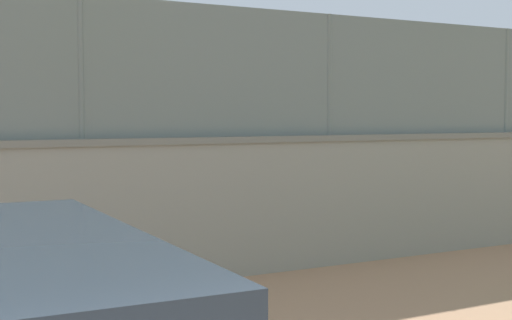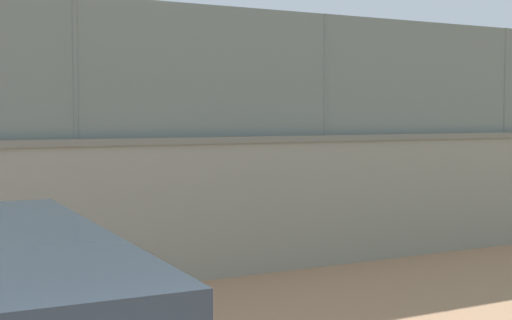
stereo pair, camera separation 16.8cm
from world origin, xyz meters
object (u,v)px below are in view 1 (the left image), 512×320
(sports_ball, at_px, (75,153))
(player_near_wall_returning, at_px, (287,152))
(player_at_service_line, at_px, (40,193))
(spare_ball_by_wall, at_px, (284,251))
(courtside_bench, at_px, (212,224))

(sports_ball, bearing_deg, player_near_wall_returning, -133.90)
(player_at_service_line, xyz_separation_m, spare_ball_by_wall, (-3.08, 1.62, -0.86))
(sports_ball, xyz_separation_m, courtside_bench, (-2.26, -1.05, -1.12))
(player_near_wall_returning, bearing_deg, player_at_service_line, 38.30)
(player_near_wall_returning, xyz_separation_m, spare_ball_by_wall, (5.37, 8.28, -0.94))
(player_at_service_line, height_order, spare_ball_by_wall, player_at_service_line)
(player_at_service_line, xyz_separation_m, courtside_bench, (-2.13, 1.19, -0.44))
(player_at_service_line, height_order, player_near_wall_returning, player_near_wall_returning)
(spare_ball_by_wall, bearing_deg, sports_ball, 11.07)
(player_near_wall_returning, bearing_deg, sports_ball, 46.10)
(player_at_service_line, height_order, sports_ball, sports_ball)
(player_near_wall_returning, distance_m, spare_ball_by_wall, 9.92)
(sports_ball, relative_size, spare_ball_by_wall, 1.52)
(player_near_wall_returning, relative_size, courtside_bench, 1.04)
(player_at_service_line, relative_size, spare_ball_by_wall, 17.37)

